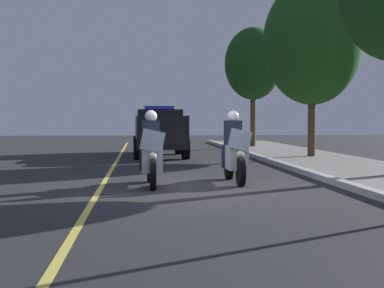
% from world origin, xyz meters
% --- Properties ---
extents(ground_plane, '(80.00, 80.00, 0.00)m').
position_xyz_m(ground_plane, '(0.00, 0.00, 0.00)').
color(ground_plane, '#28282B').
extents(curb_strip, '(48.00, 0.24, 0.15)m').
position_xyz_m(curb_strip, '(0.00, 3.22, 0.07)').
color(curb_strip, '#B7B5AD').
rests_on(curb_strip, ground).
extents(lane_stripe_center, '(48.00, 0.12, 0.01)m').
position_xyz_m(lane_stripe_center, '(0.00, -2.14, 0.00)').
color(lane_stripe_center, '#E0D14C').
rests_on(lane_stripe_center, ground).
extents(police_motorcycle_lead_left, '(2.14, 0.57, 1.72)m').
position_xyz_m(police_motorcycle_lead_left, '(-0.64, -1.02, 0.70)').
color(police_motorcycle_lead_left, black).
rests_on(police_motorcycle_lead_left, ground).
extents(police_motorcycle_lead_right, '(2.14, 0.57, 1.72)m').
position_xyz_m(police_motorcycle_lead_right, '(-1.07, 0.96, 0.70)').
color(police_motorcycle_lead_right, black).
rests_on(police_motorcycle_lead_right, ground).
extents(police_suv, '(4.95, 2.16, 2.05)m').
position_xyz_m(police_suv, '(-10.41, -0.51, 1.07)').
color(police_suv, black).
rests_on(police_suv, ground).
extents(tree_far_back, '(3.74, 3.74, 6.77)m').
position_xyz_m(tree_far_back, '(-8.76, 5.26, 4.46)').
color(tree_far_back, '#4C3823').
rests_on(tree_far_back, sidewalk_strip).
extents(tree_behind_suv, '(2.97, 2.97, 6.20)m').
position_xyz_m(tree_behind_suv, '(-16.58, 4.58, 4.40)').
color(tree_behind_suv, '#4C3823').
rests_on(tree_behind_suv, sidewalk_strip).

